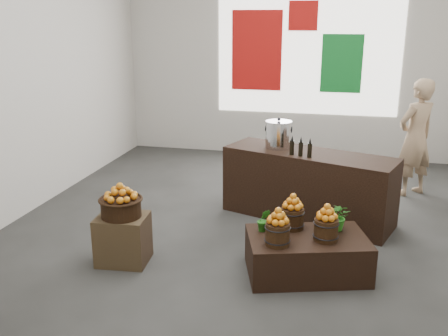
% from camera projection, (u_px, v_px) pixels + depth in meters
% --- Properties ---
extents(ground, '(7.00, 7.00, 0.00)m').
position_uv_depth(ground, '(255.00, 227.00, 6.11)').
color(ground, '#353533').
rests_on(ground, ground).
extents(back_wall, '(6.00, 0.04, 4.00)m').
position_uv_depth(back_wall, '(291.00, 45.00, 8.80)').
color(back_wall, '#BAB5AC').
rests_on(back_wall, ground).
extents(back_opening, '(3.20, 0.02, 2.40)m').
position_uv_depth(back_opening, '(308.00, 45.00, 8.72)').
color(back_opening, white).
rests_on(back_opening, back_wall).
extents(deco_red_left, '(0.90, 0.04, 1.40)m').
position_uv_depth(deco_red_left, '(257.00, 51.00, 8.93)').
color(deco_red_left, '#B3100D').
rests_on(deco_red_left, back_wall).
extents(deco_green_right, '(0.70, 0.04, 1.00)m').
position_uv_depth(deco_green_right, '(342.00, 64.00, 8.66)').
color(deco_green_right, '#117127').
rests_on(deco_green_right, back_wall).
extents(deco_red_upper, '(0.50, 0.04, 0.50)m').
position_uv_depth(deco_red_upper, '(303.00, 16.00, 8.59)').
color(deco_red_upper, '#B3100D').
rests_on(deco_red_upper, back_wall).
extents(crate, '(0.55, 0.46, 0.51)m').
position_uv_depth(crate, '(123.00, 239.00, 5.18)').
color(crate, '#4E3F24').
rests_on(crate, ground).
extents(wicker_basket, '(0.41, 0.41, 0.19)m').
position_uv_depth(wicker_basket, '(121.00, 208.00, 5.08)').
color(wicker_basket, black).
rests_on(wicker_basket, crate).
extents(apples_in_basket, '(0.32, 0.32, 0.17)m').
position_uv_depth(apples_in_basket, '(120.00, 191.00, 5.03)').
color(apples_in_basket, '#A32305').
rests_on(apples_in_basket, wicker_basket).
extents(display_table, '(1.32, 1.02, 0.40)m').
position_uv_depth(display_table, '(307.00, 255.00, 4.95)').
color(display_table, black).
rests_on(display_table, ground).
extents(apple_bucket_front_left, '(0.23, 0.23, 0.21)m').
position_uv_depth(apple_bucket_front_left, '(277.00, 234.00, 4.69)').
color(apple_bucket_front_left, '#321B0D').
rests_on(apple_bucket_front_left, display_table).
extents(apples_in_bucket_front_left, '(0.17, 0.17, 0.16)m').
position_uv_depth(apples_in_bucket_front_left, '(278.00, 216.00, 4.64)').
color(apples_in_bucket_front_left, '#A32305').
rests_on(apples_in_bucket_front_left, apple_bucket_front_left).
extents(apple_bucket_front_right, '(0.23, 0.23, 0.21)m').
position_uv_depth(apple_bucket_front_right, '(326.00, 230.00, 4.79)').
color(apple_bucket_front_right, '#321B0D').
rests_on(apple_bucket_front_right, display_table).
extents(apples_in_bucket_front_right, '(0.17, 0.17, 0.16)m').
position_uv_depth(apples_in_bucket_front_right, '(327.00, 212.00, 4.73)').
color(apples_in_bucket_front_right, '#A32305').
rests_on(apples_in_bucket_front_right, apple_bucket_front_right).
extents(apple_bucket_rear, '(0.23, 0.23, 0.21)m').
position_uv_depth(apple_bucket_rear, '(292.00, 218.00, 5.06)').
color(apple_bucket_rear, '#321B0D').
rests_on(apple_bucket_rear, display_table).
extents(apples_in_bucket_rear, '(0.17, 0.17, 0.16)m').
position_uv_depth(apples_in_bucket_rear, '(293.00, 201.00, 5.01)').
color(apples_in_bucket_rear, '#A32305').
rests_on(apples_in_bucket_rear, apple_bucket_rear).
extents(herb_garnish_right, '(0.32, 0.29, 0.30)m').
position_uv_depth(herb_garnish_right, '(338.00, 216.00, 5.00)').
color(herb_garnish_right, '#1F6A16').
rests_on(herb_garnish_right, display_table).
extents(herb_garnish_left, '(0.15, 0.13, 0.24)m').
position_uv_depth(herb_garnish_left, '(264.00, 220.00, 4.98)').
color(herb_garnish_left, '#1F6A16').
rests_on(herb_garnish_left, display_table).
extents(counter, '(2.22, 1.34, 0.87)m').
position_uv_depth(counter, '(308.00, 186.00, 6.28)').
color(counter, black).
rests_on(counter, ground).
extents(stock_pot_left, '(0.33, 0.33, 0.33)m').
position_uv_depth(stock_pot_left, '(278.00, 135.00, 6.33)').
color(stock_pot_left, silver).
rests_on(stock_pot_left, counter).
extents(oil_cruets, '(0.24, 0.13, 0.24)m').
position_uv_depth(oil_cruets, '(303.00, 147.00, 5.95)').
color(oil_cruets, black).
rests_on(oil_cruets, counter).
extents(shopper, '(0.73, 0.70, 1.67)m').
position_uv_depth(shopper, '(415.00, 138.00, 7.04)').
color(shopper, '#A28363').
rests_on(shopper, ground).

